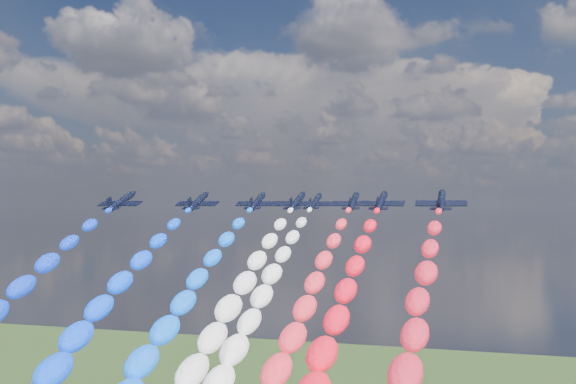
% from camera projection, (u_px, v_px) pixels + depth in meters
% --- Properties ---
extents(jet_0, '(9.80, 13.11, 7.07)m').
position_uv_depth(jet_0, '(121.00, 201.00, 153.64)').
color(jet_0, black).
extents(jet_1, '(9.77, 13.09, 7.07)m').
position_uv_depth(jet_1, '(198.00, 201.00, 160.52)').
color(jet_1, black).
extents(trail_1, '(5.88, 94.72, 55.49)m').
position_uv_depth(trail_1, '(64.00, 371.00, 112.89)').
color(trail_1, '#0741FF').
extents(jet_2, '(10.04, 13.28, 7.07)m').
position_uv_depth(jet_2, '(257.00, 202.00, 166.75)').
color(jet_2, black).
extents(trail_2, '(5.88, 94.72, 55.49)m').
position_uv_depth(trail_2, '(154.00, 362.00, 119.12)').
color(trail_2, '#095DFD').
extents(jet_3, '(9.49, 12.89, 7.07)m').
position_uv_depth(jet_3, '(297.00, 201.00, 159.98)').
color(jet_3, black).
extents(trail_3, '(5.88, 94.72, 55.49)m').
position_uv_depth(trail_3, '(205.00, 372.00, 112.34)').
color(trail_3, white).
extents(jet_4, '(9.59, 12.96, 7.07)m').
position_uv_depth(jet_4, '(315.00, 202.00, 176.38)').
color(jet_4, black).
extents(trail_4, '(5.88, 94.72, 55.49)m').
position_uv_depth(trail_4, '(241.00, 351.00, 128.75)').
color(trail_4, white).
extents(jet_5, '(10.21, 13.41, 7.07)m').
position_uv_depth(jet_5, '(354.00, 201.00, 160.26)').
color(jet_5, black).
extents(trail_5, '(5.88, 94.72, 55.49)m').
position_uv_depth(trail_5, '(285.00, 371.00, 112.62)').
color(trail_5, '#F52A3E').
extents(jet_6, '(9.66, 13.01, 7.07)m').
position_uv_depth(jet_6, '(381.00, 201.00, 147.58)').
color(jet_6, black).
extents(jet_7, '(10.21, 13.40, 7.07)m').
position_uv_depth(jet_7, '(441.00, 201.00, 134.83)').
color(jet_7, black).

